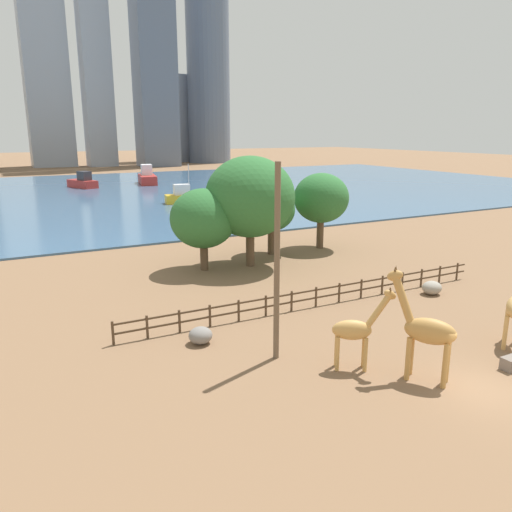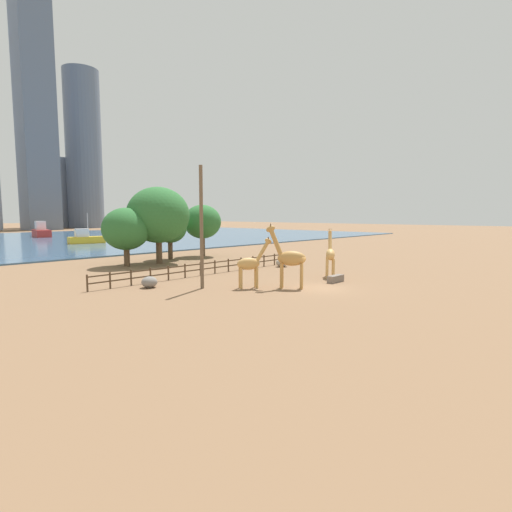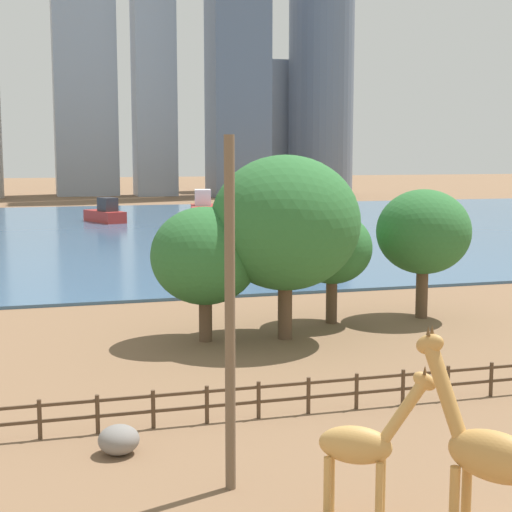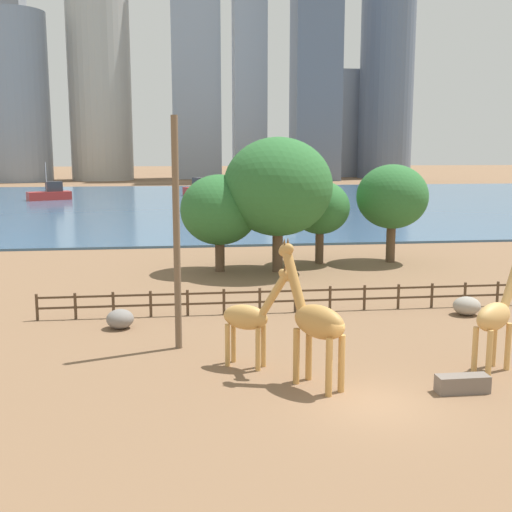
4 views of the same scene
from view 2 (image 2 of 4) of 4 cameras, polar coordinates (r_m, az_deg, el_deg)
name	(u,v)px [view 2 (image 2 of 4)]	position (r m, az deg, el deg)	size (l,w,h in m)	color
ground_plane	(6,241)	(100.89, -32.16, 1.77)	(400.00, 400.00, 0.00)	brown
harbor_water	(10,242)	(97.99, -31.70, 1.75)	(180.00, 86.00, 0.20)	#3D6084
giraffe_tall	(289,258)	(31.22, 4.80, -0.31)	(2.29, 3.01, 5.09)	#C18C47
giraffe_companion	(330,254)	(37.29, 10.57, 0.25)	(2.83, 2.20, 4.50)	tan
giraffe_young	(251,264)	(31.22, -0.79, -1.10)	(2.72, 1.95, 4.05)	tan
utility_pole	(201,228)	(31.17, -7.80, 4.04)	(0.28, 0.28, 9.52)	brown
boulder_near_fence	(149,282)	(32.71, -14.99, -3.61)	(1.26, 1.20, 0.90)	gray
boulder_by_pole	(282,263)	(44.23, 3.71, -0.95)	(1.37, 1.23, 0.92)	gray
feeding_trough	(336,279)	(34.81, 11.30, -3.20)	(1.80, 0.60, 0.60)	#72665B
enclosure_fence	(216,266)	(39.40, -5.71, -1.39)	(26.12, 0.14, 1.30)	#4C3826
tree_left_large	(126,229)	(46.61, -18.09, 3.67)	(5.22, 5.22, 6.52)	brown
tree_center_broad	(170,228)	(52.35, -12.20, 3.90)	(4.24, 4.24, 5.96)	brown
tree_right_tall	(202,222)	(55.45, -7.68, 4.85)	(5.14, 5.14, 7.09)	brown
tree_left_small	(158,215)	(48.09, -13.80, 5.69)	(7.24, 7.24, 8.96)	brown
boat_tug	(41,231)	(113.58, -28.34, 3.10)	(4.75, 9.30, 3.90)	#B22D28
boat_barge	(86,238)	(83.69, -23.17, 2.33)	(6.81, 3.40, 5.86)	gold
skyline_tower_glass	(52,193)	(196.55, -27.17, 8.00)	(16.96, 13.48, 30.01)	#939EAD
skyline_block_left	(35,111)	(175.18, -28.98, 17.67)	(11.51, 10.82, 86.98)	slate
skyline_tower_far	(84,150)	(191.14, -23.39, 13.70)	(14.58, 14.58, 66.16)	slate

